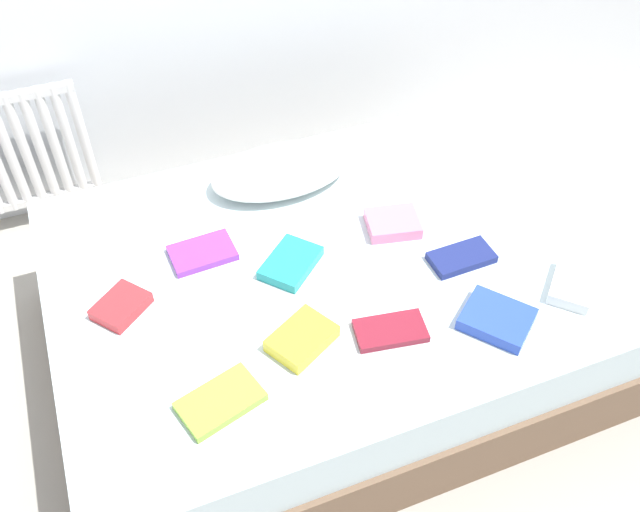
% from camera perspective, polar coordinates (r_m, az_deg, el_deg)
% --- Properties ---
extents(ground_plane, '(8.00, 8.00, 0.00)m').
position_cam_1_polar(ground_plane, '(2.89, 0.37, -7.36)').
color(ground_plane, '#9E998E').
extents(bed, '(2.00, 1.50, 0.50)m').
position_cam_1_polar(bed, '(2.69, 0.39, -4.18)').
color(bed, brown).
rests_on(bed, ground).
extents(radiator, '(0.62, 0.04, 0.59)m').
position_cam_1_polar(radiator, '(3.40, -23.63, 7.79)').
color(radiator, white).
rests_on(radiator, ground).
extents(pillow, '(0.57, 0.33, 0.12)m').
position_cam_1_polar(pillow, '(2.81, -3.26, 7.05)').
color(pillow, white).
rests_on(pillow, bed).
extents(textbook_navy, '(0.23, 0.13, 0.03)m').
position_cam_1_polar(textbook_navy, '(2.55, 11.57, -0.12)').
color(textbook_navy, navy).
rests_on(textbook_navy, bed).
extents(textbook_red, '(0.22, 0.21, 0.04)m').
position_cam_1_polar(textbook_red, '(2.43, -16.06, -3.99)').
color(textbook_red, red).
rests_on(textbook_red, bed).
extents(textbook_pink, '(0.22, 0.20, 0.05)m').
position_cam_1_polar(textbook_pink, '(2.63, 6.01, 2.68)').
color(textbook_pink, pink).
rests_on(textbook_pink, bed).
extents(textbook_lime, '(0.28, 0.21, 0.03)m').
position_cam_1_polar(textbook_lime, '(2.14, -8.20, -11.76)').
color(textbook_lime, '#8CC638').
rests_on(textbook_lime, bed).
extents(textbook_purple, '(0.24, 0.17, 0.03)m').
position_cam_1_polar(textbook_purple, '(2.55, -9.66, 0.26)').
color(textbook_purple, purple).
rests_on(textbook_purple, bed).
extents(textbook_maroon, '(0.25, 0.16, 0.03)m').
position_cam_1_polar(textbook_maroon, '(2.29, 5.81, -6.14)').
color(textbook_maroon, maroon).
rests_on(textbook_maroon, bed).
extents(textbook_blue, '(0.28, 0.29, 0.05)m').
position_cam_1_polar(textbook_blue, '(2.37, 14.36, -5.05)').
color(textbook_blue, '#2847B7').
rests_on(textbook_blue, bed).
extents(textbook_teal, '(0.27, 0.26, 0.04)m').
position_cam_1_polar(textbook_teal, '(2.48, -2.43, -0.57)').
color(textbook_teal, teal).
rests_on(textbook_teal, bed).
extents(textbook_yellow, '(0.25, 0.23, 0.05)m').
position_cam_1_polar(textbook_yellow, '(2.24, -1.50, -6.81)').
color(textbook_yellow, yellow).
rests_on(textbook_yellow, bed).
extents(textbook_white, '(0.24, 0.24, 0.04)m').
position_cam_1_polar(textbook_white, '(2.55, 20.07, -2.27)').
color(textbook_white, white).
rests_on(textbook_white, bed).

